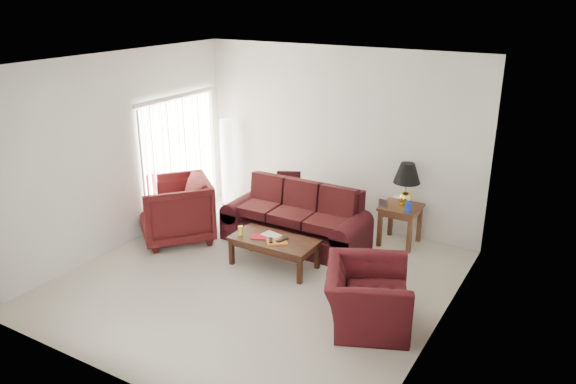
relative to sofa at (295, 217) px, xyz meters
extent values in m
plane|color=beige|center=(0.14, -1.31, -0.47)|extent=(5.00, 5.00, 0.00)
cube|color=silver|center=(-2.28, -0.01, 0.61)|extent=(0.10, 2.00, 2.16)
cube|color=black|center=(-0.54, 0.73, 0.25)|extent=(0.45, 0.35, 0.42)
cube|color=silver|center=(1.19, 0.68, 0.25)|extent=(0.14, 0.08, 0.13)
cylinder|color=#1930A8|center=(1.61, 0.64, 0.26)|extent=(0.14, 0.14, 0.17)
cube|color=white|center=(1.32, 0.98, 0.26)|extent=(0.13, 0.16, 0.05)
imported|color=#3E0E0F|center=(-1.76, -0.81, 0.04)|extent=(1.55, 1.55, 1.01)
imported|color=#3A0D11|center=(1.87, -1.52, -0.10)|extent=(1.36, 1.43, 0.74)
cube|color=red|center=(-0.08, -0.88, -0.02)|extent=(0.32, 0.29, 0.02)
cube|color=white|center=(0.02, -0.75, -0.02)|extent=(0.30, 0.25, 0.02)
cube|color=orange|center=(0.22, -0.90, -0.02)|extent=(0.36, 0.35, 0.02)
cube|color=black|center=(0.14, -0.94, 0.00)|extent=(0.13, 0.17, 0.02)
cube|color=black|center=(0.27, -0.85, 0.00)|extent=(0.12, 0.20, 0.02)
cylinder|color=yellow|center=(-0.38, -0.95, 0.04)|extent=(0.09, 0.09, 0.13)
camera|label=1|loc=(4.03, -7.11, 3.39)|focal=35.00mm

